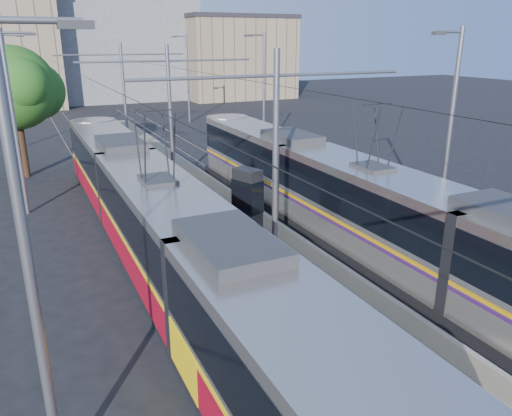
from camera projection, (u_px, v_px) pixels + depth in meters
platform at (191, 195)px, 24.96m from camera, size 4.00×50.00×0.30m
tactile_strip_left at (163, 196)px, 24.32m from camera, size 0.70×50.00×0.01m
tactile_strip_right at (218, 188)px, 25.50m from camera, size 0.70×50.00×0.01m
rails at (191, 198)px, 25.00m from camera, size 8.71×70.00×0.03m
tram_left at (161, 228)px, 16.27m from camera, size 2.43×29.60×5.50m
tram_right at (370, 207)px, 17.82m from camera, size 2.43×28.72×5.50m
catenary at (208, 114)px, 21.12m from camera, size 9.20×70.00×7.00m
street_lamps at (165, 105)px, 27.08m from camera, size 15.18×38.22×8.00m
shelter at (248, 198)px, 19.66m from camera, size 1.05×1.30×2.49m
tree at (20, 89)px, 27.57m from camera, size 5.02×4.64×7.29m
building_centre at (117, 29)px, 64.79m from camera, size 18.36×14.28×17.67m
building_right at (235, 57)px, 66.51m from camera, size 14.28×10.20×10.54m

